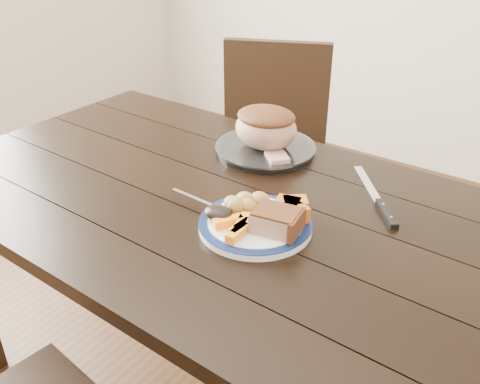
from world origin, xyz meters
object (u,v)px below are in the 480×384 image
Objects in this scene: dinner_plate at (255,225)px; fork at (204,203)px; serving_platter at (265,150)px; dining_table at (220,228)px; chair_far at (271,150)px; carving_knife at (382,205)px; pork_slice at (276,221)px; roast_joint at (266,128)px.

dinner_plate is 0.15m from fork.
fork reaches higher than serving_platter.
fork reaches higher than dining_table.
chair_far reaches higher than dinner_plate.
fork is at bearing -84.04° from dining_table.
fork is 0.69× the size of carving_knife.
chair_far is 3.22× the size of serving_platter.
dining_table is 9.08× the size of fork.
dining_table is 0.13m from fork.
chair_far reaches higher than fork.
dinner_plate is 1.47× the size of fork.
dinner_plate is 0.07m from pork_slice.
pork_slice is at bearing 3.02° from fork.
roast_joint is at bearing 126.20° from pork_slice.
serving_platter is 0.07m from roast_joint.
fork is (0.31, -0.80, 0.25)m from chair_far.
fork is (0.01, -0.07, 0.11)m from dining_table.
roast_joint is (-0.06, 0.36, 0.06)m from fork.
carving_knife is (0.35, 0.26, -0.01)m from fork.
carving_knife is at bearing 39.75° from fork.
pork_slice is (0.26, -0.36, 0.03)m from serving_platter.
roast_joint is (-0.05, 0.29, 0.17)m from dining_table.
pork_slice is 0.30m from carving_knife.
chair_far is 3.59× the size of carving_knife.
dinner_plate is at bearing -77.77° from carving_knife.
fork is at bearing -177.83° from dinner_plate.
dinner_plate is at bearing 175.24° from pork_slice.
chair_far is at bearing 112.59° from dining_table.
pork_slice is (0.06, -0.00, 0.03)m from dinner_plate.
serving_platter is (0.25, -0.44, 0.23)m from chair_far.
roast_joint reaches higher than dining_table.
dinner_plate is at bearing -22.50° from dining_table.
pork_slice is at bearing -53.80° from roast_joint.
roast_joint is at bearing 0.00° from serving_platter.
fork reaches higher than dinner_plate.
chair_far reaches higher than serving_platter.
chair_far is at bearing 114.05° from fork.
dinner_plate is 0.41m from serving_platter.
pork_slice is (0.21, -0.07, 0.14)m from dining_table.
dining_table is 0.20m from dinner_plate.
dining_table is at bearing 162.05° from pork_slice.
roast_joint is 0.42m from carving_knife.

